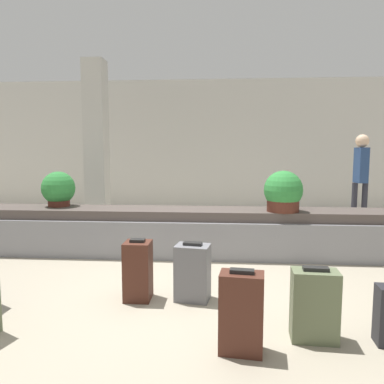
# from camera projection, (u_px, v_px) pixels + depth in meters

# --- Properties ---
(ground_plane) EXTENTS (18.00, 18.00, 0.00)m
(ground_plane) POSITION_uv_depth(u_px,v_px,m) (182.00, 291.00, 4.09)
(ground_plane) COLOR #9E937F
(back_wall) EXTENTS (18.00, 0.06, 3.20)m
(back_wall) POSITION_uv_depth(u_px,v_px,m) (203.00, 147.00, 9.01)
(back_wall) COLOR beige
(back_wall) RESTS_ON ground_plane
(carousel) EXTENTS (8.11, 0.81, 0.67)m
(carousel) POSITION_uv_depth(u_px,v_px,m) (192.00, 232.00, 5.54)
(carousel) COLOR gray
(carousel) RESTS_ON ground_plane
(pillar) EXTENTS (0.39, 0.39, 3.20)m
(pillar) POSITION_uv_depth(u_px,v_px,m) (97.00, 147.00, 7.07)
(pillar) COLOR beige
(pillar) RESTS_ON ground_plane
(suitcase_1) EXTENTS (0.27, 0.27, 0.64)m
(suitcase_1) POSITION_uv_depth(u_px,v_px,m) (138.00, 270.00, 3.84)
(suitcase_1) COLOR #472319
(suitcase_1) RESTS_ON ground_plane
(suitcase_2) EXTENTS (0.35, 0.25, 0.65)m
(suitcase_2) POSITION_uv_depth(u_px,v_px,m) (241.00, 313.00, 2.83)
(suitcase_2) COLOR #472319
(suitcase_2) RESTS_ON ground_plane
(suitcase_5) EXTENTS (0.38, 0.24, 0.61)m
(suitcase_5) POSITION_uv_depth(u_px,v_px,m) (314.00, 305.00, 3.01)
(suitcase_5) COLOR #5B6647
(suitcase_5) RESTS_ON ground_plane
(suitcase_6) EXTENTS (0.38, 0.30, 0.60)m
(suitcase_6) POSITION_uv_depth(u_px,v_px,m) (193.00, 272.00, 3.83)
(suitcase_6) COLOR slate
(suitcase_6) RESTS_ON ground_plane
(potted_plant_0) EXTENTS (0.54, 0.54, 0.58)m
(potted_plant_0) POSITION_uv_depth(u_px,v_px,m) (283.00, 192.00, 5.25)
(potted_plant_0) COLOR #4C2319
(potted_plant_0) RESTS_ON carousel
(potted_plant_1) EXTENTS (0.51, 0.51, 0.54)m
(potted_plant_1) POSITION_uv_depth(u_px,v_px,m) (58.00, 189.00, 5.74)
(potted_plant_1) COLOR #4C2319
(potted_plant_1) RESTS_ON carousel
(traveler_0) EXTENTS (0.31, 0.33, 1.84)m
(traveler_0) POSITION_uv_depth(u_px,v_px,m) (361.00, 171.00, 7.47)
(traveler_0) COLOR #282833
(traveler_0) RESTS_ON ground_plane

